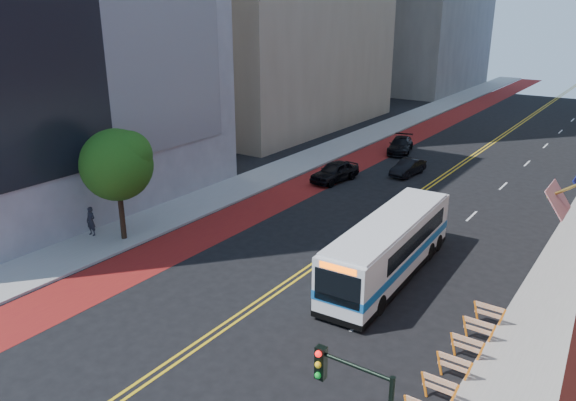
% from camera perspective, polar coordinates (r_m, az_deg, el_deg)
% --- Properties ---
extents(ground, '(160.00, 160.00, 0.00)m').
position_cam_1_polar(ground, '(24.44, -9.75, -14.65)').
color(ground, black).
rests_on(ground, ground).
extents(sidewalk_left, '(4.00, 140.00, 0.15)m').
position_cam_1_polar(sidewalk_left, '(53.28, 3.33, 4.70)').
color(sidewalk_left, gray).
rests_on(sidewalk_left, ground).
extents(bus_lane_paint, '(3.60, 140.00, 0.01)m').
position_cam_1_polar(bus_lane_paint, '(51.47, 7.05, 3.97)').
color(bus_lane_paint, maroon).
rests_on(bus_lane_paint, ground).
extents(center_line_inner, '(0.14, 140.00, 0.01)m').
position_cam_1_polar(center_line_inner, '(48.50, 15.35, 2.45)').
color(center_line_inner, gold).
rests_on(center_line_inner, ground).
extents(center_line_outer, '(0.14, 140.00, 0.01)m').
position_cam_1_polar(center_line_outer, '(48.39, 15.75, 2.38)').
color(center_line_outer, gold).
rests_on(center_line_outer, ground).
extents(lane_dashes, '(0.14, 98.20, 0.01)m').
position_cam_1_polar(lane_dashes, '(54.78, 23.11, 3.49)').
color(lane_dashes, silver).
rests_on(lane_dashes, ground).
extents(construction_barriers, '(1.42, 10.91, 1.00)m').
position_cam_1_polar(construction_barriers, '(22.37, 15.84, -16.66)').
color(construction_barriers, orange).
rests_on(construction_barriers, ground).
extents(street_tree, '(4.20, 4.20, 6.70)m').
position_cam_1_polar(street_tree, '(33.91, -16.93, 3.76)').
color(street_tree, black).
rests_on(street_tree, sidewalk_left).
extents(transit_bus, '(3.05, 11.77, 3.21)m').
position_cam_1_polar(transit_bus, '(29.61, 10.30, -4.62)').
color(transit_bus, silver).
rests_on(transit_bus, ground).
extents(car_a, '(2.52, 4.91, 1.60)m').
position_cam_1_polar(car_a, '(45.26, 4.77, 2.95)').
color(car_a, black).
rests_on(car_a, ground).
extents(car_b, '(1.77, 4.08, 1.31)m').
position_cam_1_polar(car_b, '(47.87, 12.10, 3.31)').
color(car_b, black).
rests_on(car_b, ground).
extents(car_c, '(3.29, 5.32, 1.44)m').
position_cam_1_polar(car_c, '(55.07, 11.35, 5.53)').
color(car_c, black).
rests_on(car_c, ground).
extents(pedestrian, '(0.69, 0.48, 1.80)m').
position_cam_1_polar(pedestrian, '(36.17, -19.38, -2.00)').
color(pedestrian, black).
rests_on(pedestrian, sidewalk_left).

